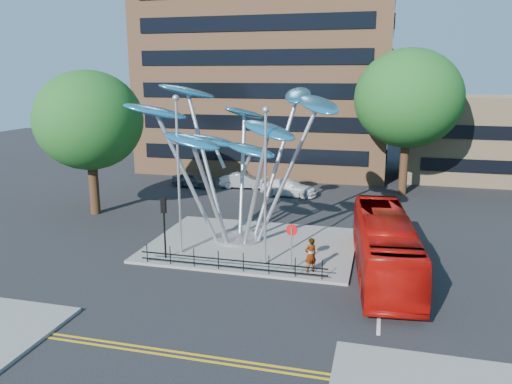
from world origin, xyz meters
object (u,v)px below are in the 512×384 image
(parked_car_mid, at_px, (243,181))
(parked_car_left, at_px, (194,180))
(tree_left, at_px, (89,121))
(street_lamp_left, at_px, (178,162))
(traffic_light_island, at_px, (164,215))
(pedestrian, at_px, (311,255))
(red_bus, at_px, (384,245))
(parked_car_right, at_px, (289,188))
(no_entry_sign_island, at_px, (291,239))
(tree_right, at_px, (408,99))
(leaf_sculpture, at_px, (237,129))
(street_lamp_right, at_px, (265,173))

(parked_car_mid, bearing_deg, parked_car_left, 93.13)
(tree_left, xyz_separation_m, parked_car_mid, (8.23, 10.75, -6.11))
(street_lamp_left, bearing_deg, tree_left, 145.62)
(traffic_light_island, bearing_deg, pedestrian, 0.00)
(red_bus, distance_m, parked_car_right, 17.38)
(tree_left, distance_m, no_entry_sign_island, 18.35)
(parked_car_left, bearing_deg, tree_right, -76.37)
(leaf_sculpture, bearing_deg, tree_left, 164.45)
(tree_left, bearing_deg, pedestrian, -23.81)
(pedestrian, bearing_deg, tree_left, -61.75)
(tree_left, relative_size, street_lamp_left, 1.17)
(leaf_sculpture, relative_size, traffic_light_island, 3.71)
(tree_right, height_order, no_entry_sign_island, tree_right)
(red_bus, bearing_deg, tree_right, 79.75)
(leaf_sculpture, xyz_separation_m, red_bus, (8.67, -3.15, -5.32))
(tree_left, bearing_deg, parked_car_mid, 52.56)
(parked_car_right, bearing_deg, tree_left, 130.10)
(tree_left, bearing_deg, traffic_light_island, -39.81)
(parked_car_mid, xyz_separation_m, parked_car_right, (4.50, -1.75, 0.01))
(red_bus, distance_m, parked_car_mid, 21.22)
(traffic_light_island, distance_m, parked_car_mid, 18.37)
(leaf_sculpture, bearing_deg, traffic_light_island, -125.04)
(street_lamp_left, height_order, parked_car_right, street_lamp_left)
(street_lamp_right, relative_size, parked_car_mid, 2.00)
(no_entry_sign_island, distance_m, parked_car_left, 21.47)
(street_lamp_left, bearing_deg, pedestrian, -7.59)
(tree_left, distance_m, parked_car_left, 12.39)
(tree_left, height_order, pedestrian, tree_left)
(street_lamp_right, bearing_deg, tree_right, 68.46)
(red_bus, bearing_deg, parked_car_right, 111.03)
(leaf_sculpture, relative_size, no_entry_sign_island, 5.19)
(street_lamp_left, xyz_separation_m, street_lamp_right, (5.00, -0.50, -0.26))
(traffic_light_island, xyz_separation_m, red_bus, (11.60, 1.03, -1.07))
(pedestrian, bearing_deg, no_entry_sign_island, -38.88)
(tree_left, distance_m, leaf_sculpture, 12.38)
(leaf_sculpture, xyz_separation_m, no_entry_sign_island, (4.07, -4.16, -5.06))
(street_lamp_left, bearing_deg, street_lamp_right, -5.71)
(traffic_light_island, distance_m, parked_car_left, 18.48)
(parked_car_mid, bearing_deg, parked_car_right, -116.32)
(tree_right, relative_size, no_entry_sign_island, 4.94)
(tree_left, bearing_deg, parked_car_right, 35.26)
(no_entry_sign_island, bearing_deg, street_lamp_left, 171.39)
(street_lamp_right, xyz_separation_m, traffic_light_island, (-5.50, -0.50, -2.48))
(tree_right, bearing_deg, leaf_sculpture, -123.31)
(pedestrian, distance_m, parked_car_left, 22.05)
(parked_car_left, bearing_deg, pedestrian, -135.29)
(street_lamp_right, distance_m, red_bus, 7.08)
(leaf_sculpture, distance_m, traffic_light_island, 6.65)
(tree_left, distance_m, pedestrian, 19.45)
(tree_right, relative_size, street_lamp_right, 1.46)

